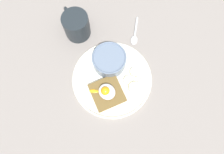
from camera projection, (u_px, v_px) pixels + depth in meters
The scene contains 11 objects.
ground_plane at pixel (112, 80), 75.25cm from camera, with size 120.00×120.00×2.00cm, color gray.
plate at pixel (112, 79), 73.53cm from camera, with size 26.87×26.87×1.60cm.
oatmeal_bowl at pixel (109, 60), 72.39cm from camera, with size 11.28×11.28×5.40cm.
toast_slice at pixel (107, 93), 70.98cm from camera, with size 13.00×13.00×1.63cm.
poached_egg at pixel (106, 91), 68.92cm from camera, with size 7.76×6.47×3.59cm.
banana_slice_front at pixel (128, 80), 72.66cm from camera, with size 3.84×3.79×1.20cm.
banana_slice_left at pixel (133, 87), 71.62cm from camera, with size 4.53×4.40×2.01cm.
banana_slice_back at pixel (140, 78), 72.89cm from camera, with size 3.87×3.87×0.97cm.
banana_slice_right at pixel (134, 72), 73.43cm from camera, with size 4.16×4.11×1.36cm.
coffee_mug at pixel (76, 25), 74.99cm from camera, with size 12.42×8.98×9.34cm.
spoon at pixel (135, 34), 78.85cm from camera, with size 7.55×10.19×0.80cm.
Camera 1 is at (14.12, -15.30, 73.33)cm, focal length 35.00 mm.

